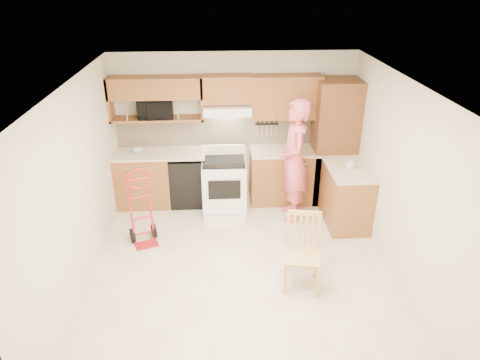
{
  "coord_description": "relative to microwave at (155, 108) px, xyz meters",
  "views": [
    {
      "loc": [
        -0.29,
        -4.76,
        3.67
      ],
      "look_at": [
        0.0,
        0.5,
        1.1
      ],
      "focal_mm": 32.6,
      "sensor_mm": 36.0,
      "label": 1
    }
  ],
  "objects": [
    {
      "name": "floor",
      "position": [
        1.27,
        -2.08,
        -1.65
      ],
      "size": [
        4.0,
        4.5,
        0.02
      ],
      "primitive_type": "cube",
      "color": "beige",
      "rests_on": "ground"
    },
    {
      "name": "ceiling",
      "position": [
        1.27,
        -2.08,
        0.87
      ],
      "size": [
        4.0,
        4.5,
        0.02
      ],
      "primitive_type": "cube",
      "color": "white",
      "rests_on": "ground"
    },
    {
      "name": "wall_back",
      "position": [
        1.27,
        0.17,
        -0.39
      ],
      "size": [
        4.0,
        0.02,
        2.5
      ],
      "primitive_type": "cube",
      "color": "beige",
      "rests_on": "ground"
    },
    {
      "name": "wall_front",
      "position": [
        1.27,
        -4.34,
        -0.39
      ],
      "size": [
        4.0,
        0.02,
        2.5
      ],
      "primitive_type": "cube",
      "color": "beige",
      "rests_on": "ground"
    },
    {
      "name": "wall_left",
      "position": [
        -0.74,
        -2.08,
        -0.39
      ],
      "size": [
        0.02,
        4.5,
        2.5
      ],
      "primitive_type": "cube",
      "color": "beige",
      "rests_on": "ground"
    },
    {
      "name": "wall_right",
      "position": [
        3.28,
        -2.08,
        -0.39
      ],
      "size": [
        0.02,
        4.5,
        2.5
      ],
      "primitive_type": "cube",
      "color": "beige",
      "rests_on": "ground"
    },
    {
      "name": "backsplash",
      "position": [
        1.27,
        0.15,
        -0.44
      ],
      "size": [
        3.92,
        0.03,
        0.55
      ],
      "primitive_type": "cube",
      "color": "beige",
      "rests_on": "wall_back"
    },
    {
      "name": "lower_cab_left",
      "position": [
        -0.28,
        -0.14,
        -1.19
      ],
      "size": [
        0.9,
        0.6,
        0.9
      ],
      "primitive_type": "cube",
      "color": "brown",
      "rests_on": "ground"
    },
    {
      "name": "dishwasher",
      "position": [
        0.47,
        -0.14,
        -1.22
      ],
      "size": [
        0.6,
        0.6,
        0.85
      ],
      "primitive_type": "cube",
      "color": "black",
      "rests_on": "ground"
    },
    {
      "name": "lower_cab_right",
      "position": [
        2.1,
        -0.14,
        -1.19
      ],
      "size": [
        1.14,
        0.6,
        0.9
      ],
      "primitive_type": "cube",
      "color": "brown",
      "rests_on": "ground"
    },
    {
      "name": "countertop_left",
      "position": [
        0.02,
        -0.13,
        -0.72
      ],
      "size": [
        1.5,
        0.63,
        0.04
      ],
      "primitive_type": "cube",
      "color": "beige",
      "rests_on": "lower_cab_left"
    },
    {
      "name": "countertop_right",
      "position": [
        2.1,
        -0.13,
        -0.72
      ],
      "size": [
        1.14,
        0.63,
        0.04
      ],
      "primitive_type": "cube",
      "color": "beige",
      "rests_on": "lower_cab_right"
    },
    {
      "name": "cab_return_right",
      "position": [
        2.97,
        -0.94,
        -1.19
      ],
      "size": [
        0.6,
        1.0,
        0.9
      ],
      "primitive_type": "cube",
      "color": "brown",
      "rests_on": "ground"
    },
    {
      "name": "countertop_return",
      "position": [
        2.97,
        -0.94,
        -0.72
      ],
      "size": [
        0.63,
        1.0,
        0.04
      ],
      "primitive_type": "cube",
      "color": "beige",
      "rests_on": "cab_return_right"
    },
    {
      "name": "pantry_tall",
      "position": [
        2.92,
        -0.14,
        -0.59
      ],
      "size": [
        0.7,
        0.6,
        2.1
      ],
      "primitive_type": "cube",
      "color": "brown",
      "rests_on": "ground"
    },
    {
      "name": "upper_cab_left",
      "position": [
        0.02,
        0.0,
        0.34
      ],
      "size": [
        1.5,
        0.33,
        0.34
      ],
      "primitive_type": "cube",
      "color": "brown",
      "rests_on": "wall_back"
    },
    {
      "name": "upper_shelf_mw",
      "position": [
        0.02,
        0.0,
        -0.17
      ],
      "size": [
        1.5,
        0.33,
        0.04
      ],
      "primitive_type": "cube",
      "color": "brown",
      "rests_on": "wall_back"
    },
    {
      "name": "upper_cab_center",
      "position": [
        1.15,
        0.0,
        0.3
      ],
      "size": [
        0.76,
        0.33,
        0.44
      ],
      "primitive_type": "cube",
      "color": "brown",
      "rests_on": "wall_back"
    },
    {
      "name": "upper_cab_right",
      "position": [
        2.1,
        0.0,
        0.16
      ],
      "size": [
        1.14,
        0.33,
        0.7
      ],
      "primitive_type": "cube",
      "color": "brown",
      "rests_on": "wall_back"
    },
    {
      "name": "range_hood",
      "position": [
        1.15,
        -0.06,
        -0.01
      ],
      "size": [
        0.76,
        0.46,
        0.14
      ],
      "primitive_type": "cube",
      "color": "white",
      "rests_on": "wall_back"
    },
    {
      "name": "knife_strip",
      "position": [
        1.82,
        0.12,
        -0.4
      ],
      "size": [
        0.4,
        0.05,
        0.29
      ],
      "primitive_type": null,
      "color": "black",
      "rests_on": "backsplash"
    },
    {
      "name": "microwave",
      "position": [
        0.0,
        0.0,
        0.0
      ],
      "size": [
        0.58,
        0.41,
        0.31
      ],
      "primitive_type": "imported",
      "rotation": [
        0.0,
        0.0,
        0.06
      ],
      "color": "black",
      "rests_on": "upper_shelf_mw"
    },
    {
      "name": "range",
      "position": [
        1.07,
        -0.48,
        -1.12
      ],
      "size": [
        0.71,
        0.94,
        1.05
      ],
      "primitive_type": null,
      "color": "white",
      "rests_on": "ground"
    },
    {
      "name": "person",
      "position": [
        2.15,
        -0.74,
        -0.66
      ],
      "size": [
        0.47,
        0.72,
        1.97
      ],
      "primitive_type": "imported",
      "rotation": [
        0.0,
        0.0,
        -1.57
      ],
      "color": "#D95462",
      "rests_on": "ground"
    },
    {
      "name": "hand_truck",
      "position": [
        -0.13,
        -1.37,
        -1.1
      ],
      "size": [
        0.54,
        0.52,
        1.08
      ],
      "primitive_type": null,
      "rotation": [
        0.0,
        0.0,
        0.36
      ],
      "color": "red",
      "rests_on": "ground"
    },
    {
      "name": "dining_chair",
      "position": [
        2.0,
        -2.46,
        -1.15
      ],
      "size": [
        0.52,
        0.55,
        0.98
      ],
      "primitive_type": null,
      "rotation": [
        0.0,
        0.0,
        -0.18
      ],
      "color": "tan",
      "rests_on": "ground"
    },
    {
      "name": "soap_bottle",
      "position": [
        2.97,
        -0.96,
        -0.62
      ],
      "size": [
        0.1,
        0.1,
        0.17
      ],
      "primitive_type": "imported",
      "rotation": [
        0.0,
        0.0,
        0.36
      ],
      "color": "white",
      "rests_on": "countertop_return"
    },
    {
      "name": "bowl",
      "position": [
        -0.31,
        -0.14,
        -0.68
      ],
      "size": [
        0.24,
        0.24,
        0.05
      ],
      "primitive_type": "imported",
      "rotation": [
        0.0,
        0.0,
        0.25
      ],
      "color": "white",
      "rests_on": "countertop_left"
    }
  ]
}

